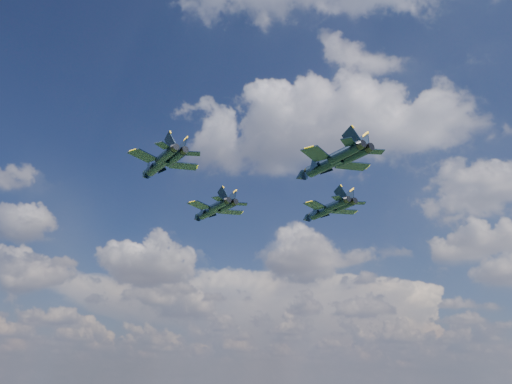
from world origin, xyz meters
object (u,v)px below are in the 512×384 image
at_px(jet_lead, 209,212).
at_px(jet_left, 157,166).
at_px(jet_slot, 323,165).
at_px(jet_right, 322,212).

xyz_separation_m(jet_lead, jet_left, (2.14, -27.03, -0.72)).
bearing_deg(jet_lead, jet_slot, -91.78).
height_order(jet_left, jet_slot, jet_left).
relative_size(jet_lead, jet_right, 1.00).
bearing_deg(jet_slot, jet_lead, 88.21).
height_order(jet_lead, jet_slot, jet_lead).
bearing_deg(jet_lead, jet_right, -36.52).
bearing_deg(jet_left, jet_right, 5.09).
bearing_deg(jet_left, jet_slot, -45.05).
xyz_separation_m(jet_left, jet_slot, (27.28, 3.78, -2.08)).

